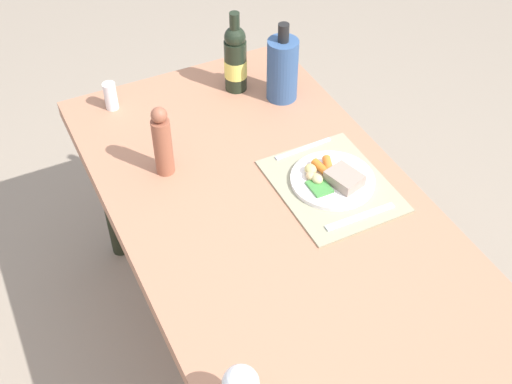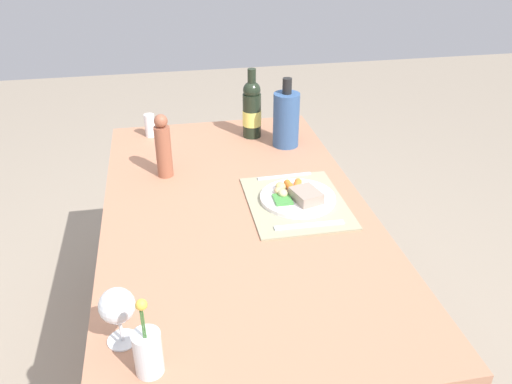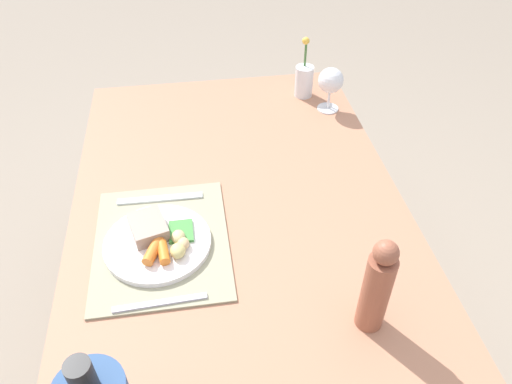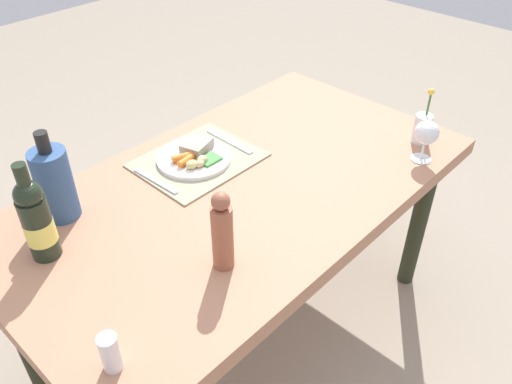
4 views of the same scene
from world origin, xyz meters
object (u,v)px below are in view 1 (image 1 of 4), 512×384
Objects in this scene: dinner_plate at (333,179)px; wine_bottle at (235,59)px; pepper_mill at (162,142)px; dining_table at (272,226)px; knife at (303,149)px; salt_shaker at (111,96)px; wine_glass at (241,384)px; fork at (360,217)px; cooler_bottle at (282,69)px.

wine_bottle is (0.56, 0.05, 0.10)m from dinner_plate.
dinner_plate is 0.50m from pepper_mill.
knife reaches higher than dining_table.
wine_glass reaches higher than salt_shaker.
pepper_mill is (-0.37, -0.05, 0.06)m from salt_shaker.
fork and knife have the same top height.
fork is at bearing -126.74° from dining_table.
dinner_plate is at bearing -46.05° from wine_glass.
pepper_mill is (0.79, -0.13, 0.01)m from wine_glass.
fork is 0.92m from salt_shaker.
dinner_plate is 0.76m from wine_glass.
dinner_plate reaches higher than knife.
fork is at bearing 177.38° from knife.
knife is at bearing -48.40° from dining_table.
pepper_mill reaches higher than dining_table.
salt_shaker is (0.65, 0.26, 0.12)m from dining_table.
wine_glass reaches higher than dinner_plate.
cooler_bottle is at bearing -30.66° from dining_table.
cooler_bottle reaches higher than pepper_mill.
dinner_plate is at bearing -87.39° from dining_table.
cooler_bottle is 0.52m from pepper_mill.
dining_table is at bearing 129.14° from knife.
salt_shaker is (0.47, 0.46, 0.04)m from knife.
dining_table is 0.26m from fork.
knife is 0.31m from cooler_bottle.
salt_shaker is at bearing 7.32° from pepper_mill.
wine_glass is 0.62× the size of pepper_mill.
dinner_plate reaches higher than fork.
dining_table is 6.57× the size of pepper_mill.
cooler_bottle is (0.28, -0.07, 0.10)m from knife.
fork is at bearing -135.93° from pepper_mill.
dining_table is at bearing -142.37° from pepper_mill.
wine_bottle reaches higher than fork.
wine_bottle is 1.19m from wine_glass.
dining_table is at bearing -33.55° from wine_glass.
dinner_plate is 2.58× the size of salt_shaker.
pepper_mill is at bearing 57.14° from dinner_plate.
knife is 0.88m from wine_glass.
cooler_bottle is (-0.19, -0.53, 0.06)m from salt_shaker.
fork is 2.26× the size of salt_shaker.
pepper_mill reaches higher than wine_glass.
wine_bottle is 1.04× the size of cooler_bottle.
cooler_bottle is 1.15m from wine_glass.
fork is 1.11× the size of knife.
dinner_plate is 0.86× the size of wine_bottle.
wine_glass is at bearing 176.11° from salt_shaker.
knife is 0.84× the size of pepper_mill.
wine_glass is (-0.51, 0.34, 0.17)m from dining_table.
knife is at bearing 165.64° from cooler_bottle.
pepper_mill reaches higher than fork.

